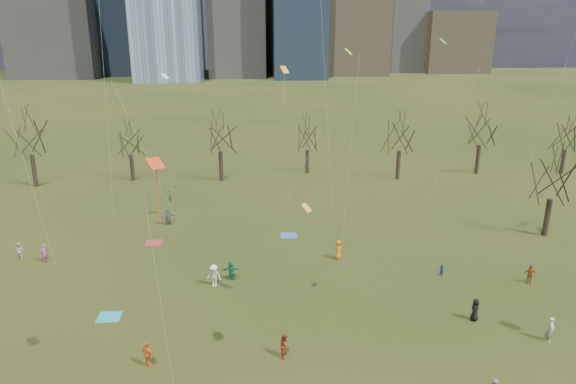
{
  "coord_description": "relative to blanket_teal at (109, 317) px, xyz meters",
  "views": [
    {
      "loc": [
        -2.86,
        -27.31,
        19.42
      ],
      "look_at": [
        0.0,
        12.0,
        7.0
      ],
      "focal_mm": 32.0,
      "sensor_mm": 36.0,
      "label": 1
    }
  ],
  "objects": [
    {
      "name": "ground",
      "position": [
        13.21,
        -5.58,
        -0.01
      ],
      "size": [
        500.0,
        500.0,
        0.0
      ],
      "primitive_type": "plane",
      "color": "black",
      "rests_on": "ground"
    },
    {
      "name": "bare_tree_row",
      "position": [
        13.12,
        31.65,
        6.1
      ],
      "size": [
        113.04,
        29.8,
        9.5
      ],
      "color": "black",
      "rests_on": "ground"
    },
    {
      "name": "blanket_teal",
      "position": [
        0.0,
        0.0,
        0.0
      ],
      "size": [
        1.6,
        1.5,
        0.03
      ],
      "primitive_type": "cube",
      "color": "teal",
      "rests_on": "ground"
    },
    {
      "name": "blanket_navy",
      "position": [
        13.85,
        14.24,
        0.0
      ],
      "size": [
        1.6,
        1.5,
        0.03
      ],
      "primitive_type": "cube",
      "color": "blue",
      "rests_on": "ground"
    },
    {
      "name": "blanket_crimson",
      "position": [
        0.82,
        13.33,
        0.0
      ],
      "size": [
        1.6,
        1.5,
        0.03
      ],
      "primitive_type": "cube",
      "color": "#AE2236",
      "rests_on": "ground"
    },
    {
      "name": "person_1",
      "position": [
        29.55,
        -5.07,
        0.84
      ],
      "size": [
        0.67,
        0.75,
        1.71
      ],
      "primitive_type": "imported",
      "rotation": [
        0.0,
        0.0,
        1.03
      ],
      "color": "silver",
      "rests_on": "ground"
    },
    {
      "name": "person_2",
      "position": [
        12.15,
        -5.49,
        0.77
      ],
      "size": [
        0.71,
        0.85,
        1.58
      ],
      "primitive_type": "imported",
      "rotation": [
        0.0,
        0.0,
        1.42
      ],
      "color": "#9D2916",
      "rests_on": "ground"
    },
    {
      "name": "person_4",
      "position": [
        3.83,
        -5.84,
        0.8
      ],
      "size": [
        0.98,
        0.92,
        1.63
      ],
      "primitive_type": "imported",
      "rotation": [
        0.0,
        0.0,
        2.43
      ],
      "color": "orange",
      "rests_on": "ground"
    },
    {
      "name": "person_5",
      "position": [
        8.5,
        5.13,
        0.82
      ],
      "size": [
        1.55,
        0.5,
        1.68
      ],
      "primitive_type": "imported",
      "rotation": [
        0.0,
        0.0,
        3.14
      ],
      "color": "#1B7C48",
      "rests_on": "ground"
    },
    {
      "name": "person_6",
      "position": [
        25.69,
        -2.26,
        0.81
      ],
      "size": [
        0.91,
        0.96,
        1.65
      ],
      "primitive_type": "imported",
      "rotation": [
        0.0,
        0.0,
        4.04
      ],
      "color": "black",
      "rests_on": "ground"
    },
    {
      "name": "person_7",
      "position": [
        -7.95,
        9.7,
        0.83
      ],
      "size": [
        0.64,
        0.73,
        1.69
      ],
      "primitive_type": "imported",
      "rotation": [
        0.0,
        0.0,
        4.24
      ],
      "color": "#A552A4",
      "rests_on": "ground"
    },
    {
      "name": "person_8",
      "position": [
        25.79,
        4.54,
        0.49
      ],
      "size": [
        0.55,
        0.61,
        1.01
      ],
      "primitive_type": "imported",
      "rotation": [
        0.0,
        0.0,
        5.14
      ],
      "color": "#2537A1",
      "rests_on": "ground"
    },
    {
      "name": "person_9",
      "position": [
        7.17,
        4.17,
        0.9
      ],
      "size": [
        1.34,
        1.03,
        1.82
      ],
      "primitive_type": "imported",
      "rotation": [
        0.0,
        0.0,
        5.94
      ],
      "color": "white",
      "rests_on": "ground"
    },
    {
      "name": "person_10",
      "position": [
        32.38,
        2.77,
        0.78
      ],
      "size": [
        0.98,
        0.52,
        1.6
      ],
      "primitive_type": "imported",
      "rotation": [
        0.0,
        0.0,
        6.14
      ],
      "color": "#A13F17",
      "rests_on": "ground"
    },
    {
      "name": "person_11",
      "position": [
        1.49,
        18.11,
        0.89
      ],
      "size": [
        1.74,
        1.27,
        1.82
      ],
      "primitive_type": "imported",
      "rotation": [
        0.0,
        0.0,
        0.5
      ],
      "color": "slate",
      "rests_on": "ground"
    },
    {
      "name": "person_12",
      "position": [
        17.85,
        8.48,
        0.87
      ],
      "size": [
        0.81,
        1.0,
        1.78
      ],
      "primitive_type": "imported",
      "rotation": [
        0.0,
        0.0,
        1.25
      ],
      "color": "orange",
      "rests_on": "ground"
    },
    {
      "name": "person_13",
      "position": [
        0.61,
        25.68,
        0.75
      ],
      "size": [
        0.47,
        0.62,
        1.54
      ],
      "primitive_type": "imported",
      "rotation": [
        0.0,
        0.0,
        1.76
      ],
      "color": "#197348",
      "rests_on": "ground"
    },
    {
      "name": "person_14",
      "position": [
        -10.41,
        10.63,
        0.74
      ],
      "size": [
        0.9,
        0.81,
        1.52
      ],
      "primitive_type": "imported",
      "rotation": [
        0.0,
        0.0,
        2.75
      ],
      "color": "silver",
      "rests_on": "ground"
    },
    {
      "name": "kites_airborne",
      "position": [
        15.71,
        6.95,
        14.13
      ],
      "size": [
        73.13,
        38.8,
        32.06
      ],
      "color": "#F63D14",
      "rests_on": "ground"
    }
  ]
}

